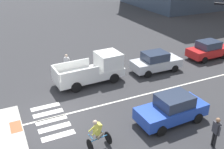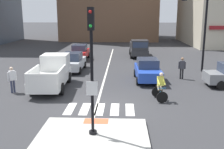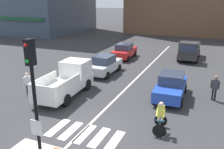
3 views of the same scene
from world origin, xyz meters
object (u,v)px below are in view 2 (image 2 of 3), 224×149
traffic_light_mast (199,18)px  pedestrian_waiting_far_side (182,66)px  car_red_westbound_distant (80,52)px  pickup_truck_white_westbound_near (53,73)px  car_silver_westbound_far (73,62)px  car_blue_eastbound_mid (148,70)px  pedestrian_at_curb_left (12,78)px  pickup_truck_charcoal_eastbound_distant (139,49)px  signal_pole (92,61)px  cyclist (160,86)px

traffic_light_mast → pedestrian_waiting_far_side: bearing=-124.9°
car_red_westbound_distant → pickup_truck_white_westbound_near: 11.16m
car_silver_westbound_far → pedestrian_waiting_far_side: 9.24m
car_blue_eastbound_mid → pedestrian_at_curb_left: bearing=-158.2°
car_red_westbound_distant → pickup_truck_charcoal_eastbound_distant: 6.85m
pedestrian_at_curb_left → pedestrian_waiting_far_side: 12.14m
signal_pole → cyclist: 6.22m
signal_pole → cyclist: size_ratio=2.95×
car_blue_eastbound_mid → pedestrian_waiting_far_side: pedestrian_waiting_far_side is taller
car_silver_westbound_far → cyclist: 10.16m
pickup_truck_charcoal_eastbound_distant → traffic_light_mast: bearing=-62.2°
pickup_truck_white_westbound_near → pedestrian_at_curb_left: size_ratio=3.11×
car_red_westbound_distant → car_blue_eastbound_mid: same height
car_red_westbound_distant → pedestrian_waiting_far_side: bearing=-43.0°
traffic_light_mast → signal_pole: bearing=-120.7°
car_silver_westbound_far → pickup_truck_white_westbound_near: bearing=-94.5°
signal_pole → traffic_light_mast: (7.35, 12.35, 1.42)m
car_red_westbound_distant → pedestrian_waiting_far_side: 12.60m
signal_pole → pedestrian_at_curb_left: signal_pole is taller
car_red_westbound_distant → car_blue_eastbound_mid: size_ratio=1.00×
pickup_truck_white_westbound_near → car_blue_eastbound_mid: bearing=16.7°
traffic_light_mast → pickup_truck_charcoal_eastbound_distant: (-4.30, 8.15, -3.57)m
traffic_light_mast → pickup_truck_charcoal_eastbound_distant: 9.88m
car_blue_eastbound_mid → cyclist: bearing=-86.4°
car_red_westbound_distant → cyclist: 15.43m
cyclist → pedestrian_at_curb_left: cyclist is taller
car_blue_eastbound_mid → pickup_truck_charcoal_eastbound_distant: 11.10m
signal_pole → traffic_light_mast: 14.44m
pickup_truck_charcoal_eastbound_distant → pedestrian_waiting_far_side: pickup_truck_charcoal_eastbound_distant is taller
traffic_light_mast → pickup_truck_white_westbound_near: bearing=-155.7°
pickup_truck_charcoal_eastbound_distant → pedestrian_at_curb_left: pickup_truck_charcoal_eastbound_distant is taller
signal_pole → traffic_light_mast: bearing=59.3°
car_blue_eastbound_mid → pickup_truck_charcoal_eastbound_distant: pickup_truck_charcoal_eastbound_distant is taller
cyclist → signal_pole: bearing=-125.0°
pedestrian_at_curb_left → pedestrian_waiting_far_side: size_ratio=1.00×
cyclist → car_silver_westbound_far: bearing=129.8°
signal_pole → car_silver_westbound_far: 13.16m
car_red_westbound_distant → pickup_truck_white_westbound_near: (-0.05, -11.16, 0.17)m
pedestrian_at_curb_left → car_silver_westbound_far: bearing=69.0°
pickup_truck_charcoal_eastbound_distant → car_blue_eastbound_mid: bearing=-90.0°
car_silver_westbound_far → pickup_truck_white_westbound_near: 5.16m
signal_pole → pedestrian_at_curb_left: size_ratio=2.97×
car_blue_eastbound_mid → pedestrian_at_curb_left: 9.45m
car_silver_westbound_far → pickup_truck_white_westbound_near: (-0.40, -5.14, 0.17)m
car_silver_westbound_far → cyclist: cyclist is taller
car_blue_eastbound_mid → car_silver_westbound_far: bearing=153.1°
signal_pole → car_red_westbound_distant: 19.05m
traffic_light_mast → cyclist: bearing=-117.9°
car_silver_westbound_far → pedestrian_waiting_far_side: (8.87, -2.57, 0.17)m
car_blue_eastbound_mid → cyclist: 4.66m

